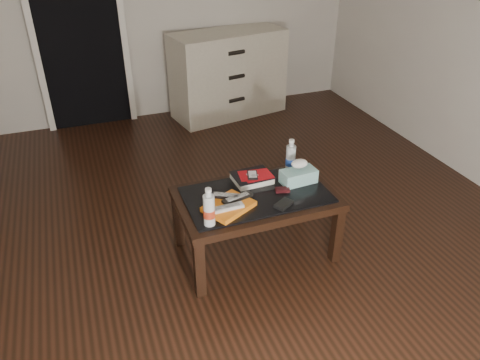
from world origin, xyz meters
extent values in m
plane|color=black|center=(0.00, 0.00, 0.00)|extent=(5.00, 5.00, 0.00)
cube|color=black|center=(-0.40, 2.47, 1.00)|extent=(0.80, 0.05, 2.00)
cube|color=silver|center=(-0.82, 2.44, 1.00)|extent=(0.06, 0.04, 2.04)
cube|color=silver|center=(0.02, 2.44, 1.00)|extent=(0.06, 0.04, 2.04)
cube|color=black|center=(-0.04, -0.38, 0.20)|extent=(0.06, 0.06, 0.40)
cube|color=black|center=(0.88, -0.38, 0.20)|extent=(0.06, 0.06, 0.40)
cube|color=black|center=(-0.04, 0.14, 0.20)|extent=(0.06, 0.06, 0.40)
cube|color=black|center=(0.88, 0.14, 0.20)|extent=(0.06, 0.06, 0.40)
cube|color=black|center=(0.42, -0.12, 0.43)|extent=(1.00, 0.60, 0.05)
cube|color=black|center=(0.42, -0.12, 0.46)|extent=(0.90, 0.50, 0.01)
cube|color=beige|center=(1.05, 2.23, 0.45)|extent=(1.27, 0.71, 0.90)
cylinder|color=black|center=(1.05, 1.97, 0.25)|extent=(0.18, 0.07, 0.04)
cylinder|color=black|center=(1.05, 1.97, 0.50)|extent=(0.18, 0.07, 0.04)
cylinder|color=black|center=(1.05, 1.97, 0.75)|extent=(0.18, 0.07, 0.04)
cube|color=orange|center=(0.20, -0.21, 0.48)|extent=(0.35, 0.32, 0.03)
cube|color=#BCBDC1|center=(0.18, -0.25, 0.50)|extent=(0.20, 0.06, 0.02)
cube|color=black|center=(0.27, -0.18, 0.50)|extent=(0.21, 0.10, 0.02)
cube|color=black|center=(0.21, -0.13, 0.50)|extent=(0.20, 0.14, 0.02)
cube|color=black|center=(0.45, 0.04, 0.48)|extent=(0.26, 0.21, 0.05)
cube|color=#AA0B12|center=(0.46, 0.03, 0.51)|extent=(0.21, 0.16, 0.01)
cube|color=black|center=(0.44, 0.02, 0.52)|extent=(0.09, 0.12, 0.02)
cube|color=black|center=(0.59, -0.15, 0.47)|extent=(0.10, 0.07, 0.02)
cube|color=black|center=(0.53, -0.30, 0.47)|extent=(0.14, 0.12, 0.02)
cylinder|color=silver|center=(0.05, -0.32, 0.58)|extent=(0.08, 0.08, 0.24)
cylinder|color=silver|center=(0.74, 0.07, 0.58)|extent=(0.08, 0.08, 0.24)
cube|color=teal|center=(0.73, -0.08, 0.51)|extent=(0.24, 0.13, 0.09)
camera|label=1|loc=(-0.54, -2.41, 2.05)|focal=35.00mm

